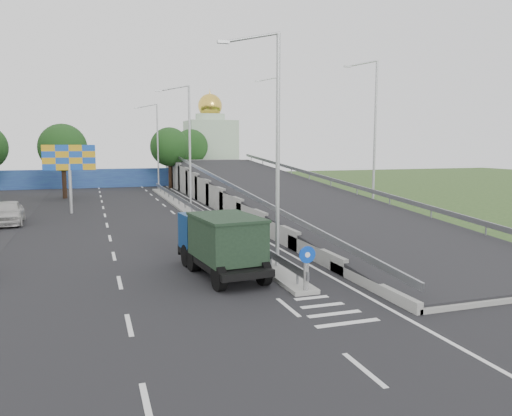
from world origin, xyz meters
name	(u,v)px	position (x,y,z in m)	size (l,w,h in m)	color
ground	(333,314)	(0.00, 0.00, 0.00)	(160.00, 160.00, 0.00)	#2D4C1E
road_surface	(160,225)	(-3.00, 20.00, 0.00)	(26.00, 90.00, 0.04)	black
median	(192,214)	(0.00, 24.00, 0.10)	(1.00, 44.00, 0.20)	gray
overpass_ramp	(281,190)	(7.50, 24.00, 1.75)	(10.00, 50.00, 3.50)	gray
median_guardrail	(192,206)	(0.00, 24.00, 0.75)	(0.09, 44.00, 0.71)	gray
sign_bollard	(306,268)	(0.00, 2.17, 1.03)	(0.64, 0.23, 1.67)	black
lamp_post_near	(274,139)	(0.11, 6.00, 5.81)	(2.74, 0.18, 10.08)	#B2B5B7
lamp_post_mid	(187,141)	(0.11, 26.00, 5.81)	(2.74, 0.18, 10.08)	#B2B5B7
lamp_post_far	(156,142)	(0.11, 46.00, 5.81)	(2.74, 0.18, 10.08)	#B2B5B7
blue_wall	(119,178)	(-4.00, 52.00, 1.20)	(30.00, 0.50, 2.40)	navy
church	(210,145)	(10.00, 60.00, 5.31)	(7.00, 7.00, 13.80)	#B2CCAD
billboard	(69,162)	(-9.00, 28.00, 4.19)	(4.00, 0.24, 5.50)	#B2B5B7
tree_left_mid	(63,148)	(-10.00, 40.00, 5.18)	(4.80, 4.80, 7.60)	black
tree_median_far	(170,147)	(2.00, 48.00, 5.18)	(4.80, 4.80, 7.60)	black
tree_ramp_far	(191,147)	(6.00, 55.00, 5.18)	(4.80, 4.80, 7.60)	black
dump_truck	(220,241)	(-2.27, 6.11, 1.46)	(2.83, 6.19, 2.64)	black
parked_car_e	(8,213)	(-13.00, 23.65, 0.84)	(1.98, 4.93, 1.68)	#BBBAB7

